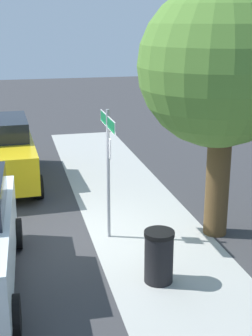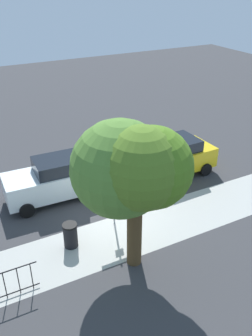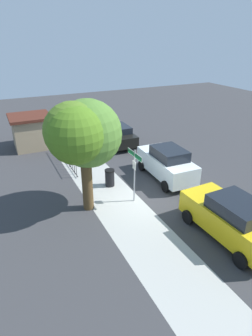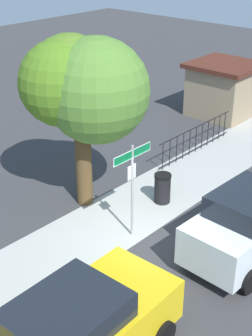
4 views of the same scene
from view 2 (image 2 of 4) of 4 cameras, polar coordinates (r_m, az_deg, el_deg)
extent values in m
plane|color=#38383A|center=(15.30, -2.48, -7.78)|extent=(60.00, 60.00, 0.00)
cube|color=#ABACA5|center=(13.79, -7.79, -12.84)|extent=(24.00, 2.60, 0.00)
cylinder|color=#9EA0A5|center=(14.21, -1.92, -4.07)|extent=(0.07, 0.07, 2.81)
cube|color=#0F723D|center=(13.62, -2.00, 0.03)|extent=(1.44, 0.02, 0.22)
cube|color=white|center=(13.62, -2.00, 0.03)|extent=(1.47, 0.02, 0.25)
cube|color=silver|center=(13.88, -1.92, -2.00)|extent=(0.32, 0.02, 0.42)
cylinder|color=#4F3B20|center=(12.37, 1.33, -9.56)|extent=(0.51, 0.51, 2.86)
sphere|color=#518030|center=(11.19, -0.92, -0.12)|extent=(3.14, 3.14, 3.14)
sphere|color=#4B781D|center=(10.80, 3.98, 0.08)|extent=(2.55, 2.55, 2.55)
sphere|color=#517622|center=(10.60, 2.41, -0.02)|extent=(2.58, 2.58, 2.58)
cube|color=yellow|center=(18.12, 6.94, 1.26)|extent=(4.53, 2.01, 0.99)
cube|color=black|center=(17.93, 7.78, 3.64)|extent=(2.19, 1.72, 0.55)
cylinder|color=black|center=(16.91, 4.50, -2.66)|extent=(0.65, 0.24, 0.64)
cylinder|color=black|center=(18.29, 1.26, 0.01)|extent=(0.65, 0.24, 0.64)
cylinder|color=black|center=(18.58, 12.36, -0.22)|extent=(0.65, 0.24, 0.64)
cylinder|color=black|center=(19.85, 8.86, 2.07)|extent=(0.65, 0.24, 0.64)
cube|color=white|center=(16.38, -11.17, -2.16)|extent=(4.35, 1.90, 1.05)
cube|color=black|center=(16.04, -10.56, 0.52)|extent=(2.11, 1.61, 0.57)
cylinder|color=black|center=(15.71, -15.26, -6.41)|extent=(0.65, 0.24, 0.64)
cylinder|color=black|center=(17.17, -16.47, -3.35)|extent=(0.65, 0.24, 0.64)
cylinder|color=black|center=(16.28, -5.23, -4.06)|extent=(0.65, 0.24, 0.64)
cylinder|color=black|center=(17.69, -7.25, -1.30)|extent=(0.65, 0.24, 0.64)
cylinder|color=black|center=(12.41, -14.55, -16.10)|extent=(0.03, 0.03, 1.05)
cylinder|color=black|center=(12.37, -16.49, -16.60)|extent=(0.03, 0.03, 1.05)
cylinder|color=black|center=(12.35, -18.45, -17.08)|extent=(0.03, 0.03, 1.05)
cylinder|color=black|center=(13.79, -8.69, -10.50)|extent=(0.52, 0.52, 0.90)
cylinder|color=black|center=(13.48, -8.84, -8.88)|extent=(0.55, 0.55, 0.08)
camera|label=1|loc=(14.10, -43.17, 1.80)|focal=51.08mm
camera|label=3|loc=(17.05, 47.05, 15.65)|focal=30.25mm
camera|label=4|loc=(23.18, 10.33, 25.62)|focal=51.99mm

